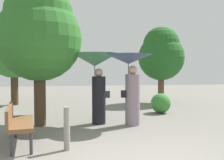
% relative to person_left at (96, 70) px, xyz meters
% --- Properties ---
extents(person_left, '(1.34, 1.34, 2.03)m').
position_rel_person_left_xyz_m(person_left, '(0.00, 0.00, 0.00)').
color(person_left, black).
rests_on(person_left, ground).
extents(person_right, '(1.32, 1.32, 2.00)m').
position_rel_person_left_xyz_m(person_right, '(0.93, -0.32, -0.09)').
color(person_right, gray).
rests_on(person_right, ground).
extents(park_bench, '(0.72, 1.56, 0.83)m').
position_rel_person_left_xyz_m(park_bench, '(-1.78, -1.86, -1.05)').
color(park_bench, '#38383D').
rests_on(park_bench, ground).
extents(tree_near_left, '(2.33, 2.33, 3.91)m').
position_rel_person_left_xyz_m(tree_near_left, '(-3.19, 4.48, 0.98)').
color(tree_near_left, '#42301E').
rests_on(tree_near_left, ground).
extents(tree_near_right, '(2.11, 2.11, 3.52)m').
position_rel_person_left_xyz_m(tree_near_right, '(3.38, 4.10, 0.72)').
color(tree_near_right, brown).
rests_on(tree_near_right, ground).
extents(tree_mid_left, '(2.34, 2.34, 3.99)m').
position_rel_person_left_xyz_m(tree_mid_left, '(-1.56, 0.00, 1.05)').
color(tree_mid_left, '#42301E').
rests_on(tree_mid_left, ground).
extents(bush_path_right, '(0.71, 0.71, 0.71)m').
position_rel_person_left_xyz_m(bush_path_right, '(2.46, 1.48, -1.21)').
color(bush_path_right, '#387F33').
rests_on(bush_path_right, ground).
extents(path_marker_post, '(0.12, 0.12, 0.85)m').
position_rel_person_left_xyz_m(path_marker_post, '(-0.77, -2.32, -1.14)').
color(path_marker_post, gray).
rests_on(path_marker_post, ground).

